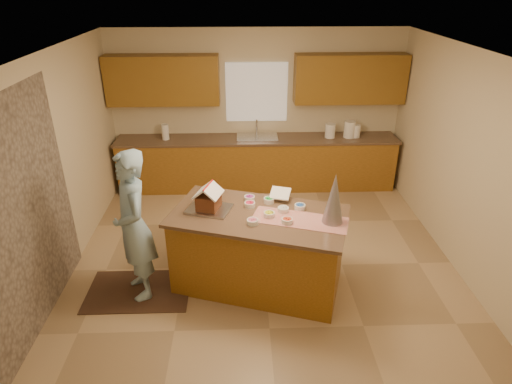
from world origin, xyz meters
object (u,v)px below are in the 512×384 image
tinsel_tree (334,199)px  gingerbread_house (209,199)px  island_base (259,252)px  boy (134,226)px

tinsel_tree → gingerbread_house: size_ratio=1.57×
island_base → boy: size_ratio=1.06×
boy → tinsel_tree: bearing=63.4°
island_base → tinsel_tree: bearing=3.7°
boy → island_base: bearing=70.1°
island_base → boy: 1.48m
gingerbread_house → tinsel_tree: bearing=-13.3°
gingerbread_house → boy: bearing=-164.4°
tinsel_tree → boy: boy is taller
island_base → gingerbread_house: 0.88m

